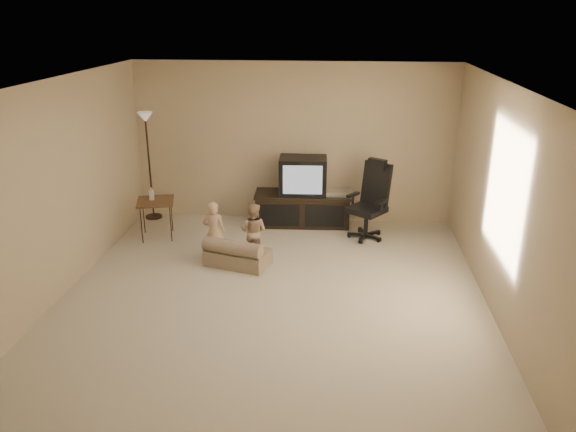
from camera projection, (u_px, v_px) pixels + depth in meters
name	position (u px, v px, depth m)	size (l,w,h in m)	color
floor	(272.00, 298.00, 6.65)	(5.50, 5.50, 0.00)	#B9AA93
room_shell	(271.00, 175.00, 6.12)	(5.50, 5.50, 5.50)	white
tv_stand	(303.00, 197.00, 8.80)	(1.55, 0.63, 1.09)	black
office_chair	(369.00, 210.00, 8.32)	(0.76, 0.76, 1.17)	black
side_table	(155.00, 202.00, 8.26)	(0.64, 0.64, 0.78)	brown
floor_lamp	(147.00, 142.00, 8.80)	(0.27, 0.27, 1.73)	black
child_sofa	(236.00, 254.00, 7.43)	(0.91, 0.67, 0.40)	gray
toddler_left	(214.00, 232.00, 7.46)	(0.31, 0.23, 0.86)	tan
toddler_right	(253.00, 231.00, 7.60)	(0.38, 0.21, 0.79)	tan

